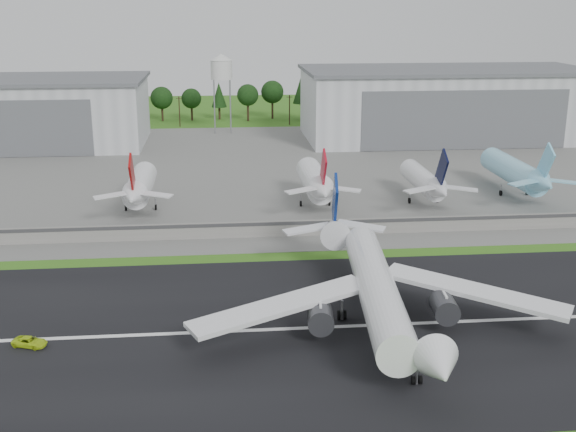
{
  "coord_description": "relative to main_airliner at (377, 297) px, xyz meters",
  "views": [
    {
      "loc": [
        -6.64,
        -89.27,
        47.43
      ],
      "look_at": [
        5.88,
        40.0,
        9.0
      ],
      "focal_mm": 45.0,
      "sensor_mm": 36.0,
      "label": 1
    }
  ],
  "objects": [
    {
      "name": "ground",
      "position": [
        -16.43,
        -9.57,
        -4.89
      ],
      "size": [
        600.0,
        600.0,
        0.0
      ],
      "primitive_type": "plane",
      "color": "#266919",
      "rests_on": "ground"
    },
    {
      "name": "runway",
      "position": [
        -16.43,
        0.43,
        -4.84
      ],
      "size": [
        320.0,
        60.0,
        0.1
      ],
      "primitive_type": "cube",
      "color": "black",
      "rests_on": "ground"
    },
    {
      "name": "runway_centerline",
      "position": [
        -16.43,
        0.43,
        -4.78
      ],
      "size": [
        220.0,
        1.0,
        0.02
      ],
      "primitive_type": "cube",
      "color": "white",
      "rests_on": "runway"
    },
    {
      "name": "apron",
      "position": [
        -16.43,
        110.43,
        -4.84
      ],
      "size": [
        320.0,
        150.0,
        0.1
      ],
      "primitive_type": "cube",
      "color": "slate",
      "rests_on": "ground"
    },
    {
      "name": "blast_fence",
      "position": [
        -16.43,
        45.42,
        -3.09
      ],
      "size": [
        240.0,
        0.61,
        3.5
      ],
      "color": "gray",
      "rests_on": "ground"
    },
    {
      "name": "hangar_west",
      "position": [
        -96.43,
        155.35,
        6.74
      ],
      "size": [
        97.0,
        44.0,
        23.2
      ],
      "color": "silver",
      "rests_on": "ground"
    },
    {
      "name": "hangar_east",
      "position": [
        58.57,
        155.35,
        7.73
      ],
      "size": [
        102.0,
        47.0,
        25.2
      ],
      "color": "silver",
      "rests_on": "ground"
    },
    {
      "name": "water_tower",
      "position": [
        -21.43,
        175.43,
        19.66
      ],
      "size": [
        8.4,
        8.4,
        29.4
      ],
      "color": "#99999E",
      "rests_on": "ground"
    },
    {
      "name": "utility_poles",
      "position": [
        -16.43,
        190.43,
        -4.89
      ],
      "size": [
        230.0,
        3.0,
        12.0
      ],
      "primitive_type": null,
      "color": "black",
      "rests_on": "ground"
    },
    {
      "name": "treeline",
      "position": [
        -16.43,
        205.43,
        -4.89
      ],
      "size": [
        320.0,
        16.0,
        22.0
      ],
      "primitive_type": null,
      "color": "black",
      "rests_on": "ground"
    },
    {
      "name": "main_airliner",
      "position": [
        0.0,
        0.0,
        0.0
      ],
      "size": [
        57.06,
        59.27,
        18.17
      ],
      "rotation": [
        0.0,
        0.0,
        3.05
      ],
      "color": "white",
      "rests_on": "runway"
    },
    {
      "name": "ground_vehicle",
      "position": [
        -50.9,
        -1.74,
        -4.1
      ],
      "size": [
        5.51,
        3.84,
        1.4
      ],
      "primitive_type": "imported",
      "rotation": [
        0.0,
        0.0,
        1.24
      ],
      "color": "#BDDF1A",
      "rests_on": "runway"
    },
    {
      "name": "parked_jet_red_a",
      "position": [
        -41.99,
        67.01,
        1.38
      ],
      "size": [
        7.36,
        31.29,
        16.79
      ],
      "color": "white",
      "rests_on": "ground"
    },
    {
      "name": "parked_jet_red_b",
      "position": [
        -0.26,
        67.03,
        1.52
      ],
      "size": [
        7.36,
        31.29,
        16.94
      ],
      "color": "white",
      "rests_on": "ground"
    },
    {
      "name": "parked_jet_navy",
      "position": [
        26.63,
        66.95,
        1.03
      ],
      "size": [
        7.36,
        31.29,
        16.42
      ],
      "color": "white",
      "rests_on": "ground"
    },
    {
      "name": "parked_jet_skyblue",
      "position": [
        51.81,
        72.03,
        1.48
      ],
      "size": [
        7.36,
        37.29,
        16.95
      ],
      "color": "#8BD4F1",
      "rests_on": "ground"
    }
  ]
}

